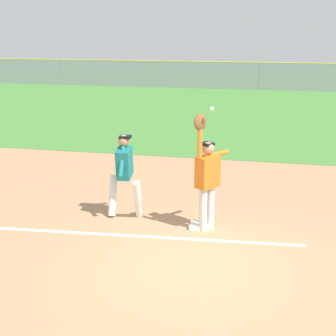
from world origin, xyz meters
name	(u,v)px	position (x,y,z in m)	size (l,w,h in m)	color
ground_plane	(193,268)	(0.00, 0.00, 0.00)	(75.49, 75.49, 0.00)	tan
outfield_grass	(251,112)	(0.00, 15.66, 0.01)	(52.67, 17.47, 0.01)	#478438
first_base	(200,225)	(-0.16, 1.71, 0.04)	(0.38, 0.38, 0.08)	white
fielder	(207,173)	(-0.04, 1.65, 1.12)	(0.62, 0.79, 2.28)	silver
runner	(125,170)	(-1.74, 1.94, 1.00)	(0.75, 0.85, 1.72)	white
baseball	(212,109)	(0.06, 1.37, 2.38)	(0.07, 0.07, 0.07)	white
outfield_fence	(260,76)	(0.00, 24.39, 0.85)	(52.75, 0.08, 1.71)	#93999E
parked_car_blue	(173,73)	(-6.18, 27.52, 0.67)	(4.43, 2.17, 1.25)	#23389E
parked_car_black	(237,74)	(-1.64, 27.61, 0.67)	(4.45, 2.22, 1.25)	black
parked_car_white	(297,74)	(2.35, 28.22, 0.67)	(4.50, 2.31, 1.25)	white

